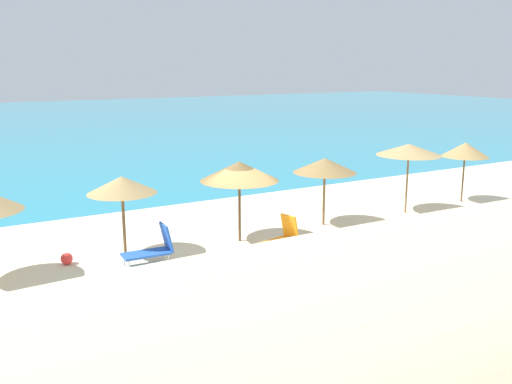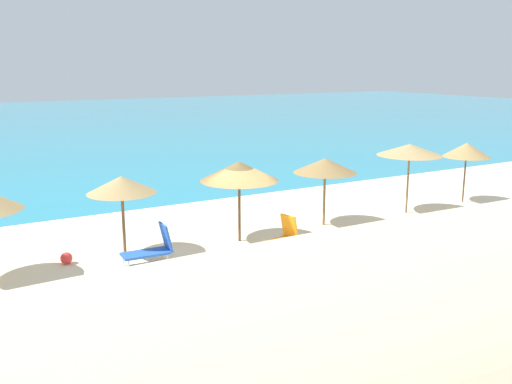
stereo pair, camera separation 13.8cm
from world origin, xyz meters
TOP-DOWN VIEW (x-y plane):
  - ground_plane at (0.00, 0.00)m, footprint 160.00×160.00m
  - sea_water at (0.00, 44.55)m, footprint 160.00×75.08m
  - beach_umbrella_2 at (-3.62, 1.65)m, footprint 2.13×2.13m
  - beach_umbrella_3 at (0.21, 1.15)m, footprint 2.62×2.62m
  - beach_umbrella_4 at (3.87, 1.33)m, footprint 2.33×2.33m
  - beach_umbrella_5 at (7.83, 1.10)m, footprint 2.57×2.57m
  - beach_umbrella_6 at (11.30, 1.24)m, footprint 2.00×2.00m
  - lounge_chair_0 at (-3.15, 0.41)m, footprint 1.50×0.72m
  - lounge_chair_1 at (0.87, -0.39)m, footprint 1.52×0.94m
  - beach_ball at (-5.40, 1.72)m, footprint 0.36×0.36m

SIDE VIEW (x-z plane):
  - ground_plane at x=0.00m, z-range 0.00..0.00m
  - sea_water at x=0.00m, z-range 0.00..0.01m
  - beach_ball at x=-5.40m, z-range 0.00..0.36m
  - lounge_chair_1 at x=0.87m, z-range -0.12..0.99m
  - lounge_chair_0 at x=-3.15m, z-range -0.10..1.11m
  - beach_umbrella_4 at x=3.87m, z-range 0.99..3.51m
  - beach_umbrella_2 at x=-3.62m, z-range 0.99..3.52m
  - beach_umbrella_6 at x=11.30m, z-range 0.99..3.59m
  - beach_umbrella_3 at x=0.21m, z-range 1.04..3.78m
  - beach_umbrella_5 at x=7.83m, z-range 1.17..3.96m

